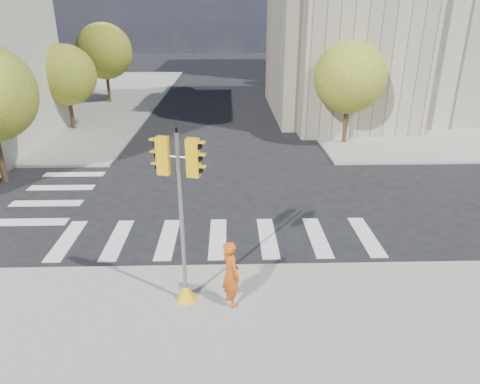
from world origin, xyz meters
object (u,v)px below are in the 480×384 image
object	(u,v)px
lamp_near	(342,62)
traffic_signal	(182,233)
photographer	(231,274)
lamp_far	(306,47)

from	to	relation	value
lamp_near	traffic_signal	xyz separation A→B (m)	(-8.90, -19.76, -2.36)
photographer	lamp_near	bearing A→B (deg)	-48.92
lamp_near	traffic_signal	distance (m)	21.80
lamp_near	photographer	world-z (taller)	lamp_near
lamp_far	traffic_signal	world-z (taller)	lamp_far
traffic_signal	photographer	distance (m)	1.69
lamp_near	photographer	xyz separation A→B (m)	(-7.65, -19.96, -3.48)
lamp_near	photographer	size ratio (longest dim) A/B	4.27
lamp_far	traffic_signal	xyz separation A→B (m)	(-8.90, -33.76, -2.36)
photographer	lamp_far	bearing A→B (deg)	-40.64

